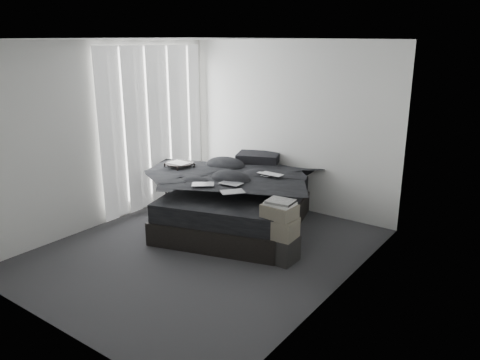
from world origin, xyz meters
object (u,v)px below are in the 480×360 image
Objects in this scene: laptop at (268,170)px; box_lower at (279,248)px; bed at (238,213)px; side_stand at (180,187)px.

box_lower is at bearing -48.25° from laptop.
box_lower is (1.11, -0.68, -0.00)m from bed.
bed is 2.95× the size of side_stand.
box_lower is (2.14, -0.56, -0.24)m from side_stand.
side_stand is 2.23m from box_lower.
bed is 1.06m from side_stand.
laptop reaches higher than bed.
laptop is at bearing 11.73° from side_stand.
bed is 0.81m from laptop.
side_stand reaches higher than box_lower.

